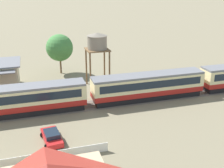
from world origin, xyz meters
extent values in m
plane|color=#7A7056|center=(0.00, 0.00, 0.00)|extent=(600.00, 600.00, 0.00)
cylinder|color=black|center=(8.19, -1.24, 0.45)|extent=(0.90, 0.18, 0.90)
cylinder|color=black|center=(8.19, 0.20, 0.45)|extent=(0.90, 0.18, 0.90)
cube|color=#AD1E19|center=(-4.68, -0.52, 1.30)|extent=(17.52, 3.11, 0.80)
cube|color=beige|center=(-4.68, -0.52, 2.71)|extent=(17.52, 3.11, 2.02)
cube|color=#192330|center=(-4.68, -0.52, 2.81)|extent=(16.12, 3.15, 1.13)
cube|color=slate|center=(-4.68, -0.52, 3.87)|extent=(17.52, 2.92, 0.30)
cube|color=black|center=(-4.68, -0.52, 0.46)|extent=(16.82, 2.67, 0.88)
cylinder|color=black|center=(1.10, -1.24, 0.45)|extent=(0.90, 0.18, 0.90)
cylinder|color=black|center=(1.10, 0.20, 0.45)|extent=(0.90, 0.18, 0.90)
cylinder|color=black|center=(-10.46, -1.24, 0.45)|extent=(0.90, 0.18, 0.90)
cylinder|color=black|center=(-10.46, 0.20, 0.45)|extent=(0.90, 0.18, 0.90)
cube|color=#AD1E19|center=(-23.33, -0.52, 1.30)|extent=(17.52, 3.11, 0.80)
cube|color=beige|center=(-23.33, -0.52, 2.71)|extent=(17.52, 3.11, 2.02)
cube|color=#192330|center=(-23.33, -0.52, 2.81)|extent=(16.12, 3.15, 1.13)
cube|color=slate|center=(-23.33, -0.52, 3.87)|extent=(17.52, 2.92, 0.30)
cube|color=black|center=(-23.33, -0.52, 0.46)|extent=(16.82, 2.67, 0.88)
cylinder|color=black|center=(-17.55, -1.24, 0.45)|extent=(0.90, 0.18, 0.90)
cylinder|color=black|center=(-17.55, 0.20, 0.45)|extent=(0.90, 0.18, 0.90)
cube|color=#665B51|center=(-11.21, -0.52, 0.01)|extent=(116.29, 3.60, 0.01)
cube|color=#4C4238|center=(-11.21, -1.24, 0.02)|extent=(116.29, 0.12, 0.04)
cube|color=#4C4238|center=(-11.21, 0.20, 0.02)|extent=(116.29, 0.12, 0.04)
cylinder|color=brown|center=(-9.09, 8.79, 3.19)|extent=(0.28, 0.28, 6.38)
cylinder|color=brown|center=(-12.36, 8.79, 3.19)|extent=(0.28, 0.28, 6.38)
cylinder|color=brown|center=(-9.09, 5.53, 3.19)|extent=(0.28, 0.28, 6.38)
cylinder|color=brown|center=(-12.36, 5.53, 3.19)|extent=(0.28, 0.28, 6.38)
cube|color=brown|center=(-10.73, 7.16, 6.46)|extent=(3.76, 3.76, 0.16)
cylinder|color=slate|center=(-10.73, 7.16, 7.66)|extent=(3.23, 3.23, 2.24)
cone|color=slate|center=(-10.73, 7.16, 9.03)|extent=(3.39, 3.39, 0.50)
cube|color=red|center=(-20.10, -8.78, 0.48)|extent=(2.29, 4.41, 0.61)
cube|color=#192330|center=(-20.08, -8.90, 1.04)|extent=(1.79, 2.28, 0.51)
cylinder|color=black|center=(-19.46, -7.38, 0.31)|extent=(0.62, 0.20, 0.62)
cylinder|color=black|center=(-21.05, -7.57, 0.31)|extent=(0.62, 0.20, 0.62)
cylinder|color=black|center=(-19.15, -9.98, 0.31)|extent=(0.62, 0.20, 0.62)
cylinder|color=black|center=(-20.74, -10.17, 0.31)|extent=(0.62, 0.20, 0.62)
cylinder|color=brown|center=(-15.99, 16.24, 1.79)|extent=(0.34, 0.34, 3.57)
sphere|color=#427F3D|center=(-15.99, 16.24, 5.13)|extent=(5.18, 5.18, 5.18)
camera|label=1|loc=(-21.48, -37.38, 17.26)|focal=45.00mm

